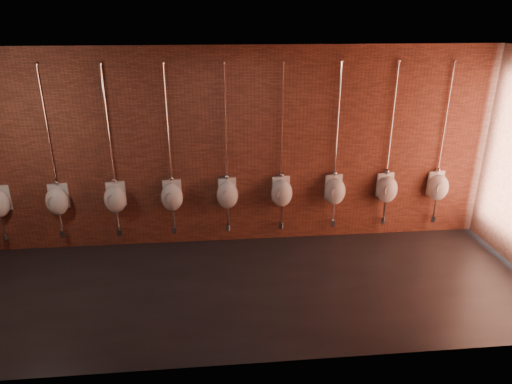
% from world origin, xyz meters
% --- Properties ---
extents(ground, '(8.50, 8.50, 0.00)m').
position_xyz_m(ground, '(0.00, 0.00, 0.00)').
color(ground, black).
rests_on(ground, ground).
extents(room_shell, '(8.54, 3.04, 3.22)m').
position_xyz_m(room_shell, '(0.00, 0.00, 2.01)').
color(room_shell, black).
rests_on(room_shell, ground).
extents(urinal_1, '(0.40, 0.37, 2.71)m').
position_xyz_m(urinal_1, '(-2.78, 1.38, 0.90)').
color(urinal_1, white).
rests_on(urinal_1, ground).
extents(urinal_2, '(0.40, 0.37, 2.71)m').
position_xyz_m(urinal_2, '(-1.89, 1.38, 0.90)').
color(urinal_2, white).
rests_on(urinal_2, ground).
extents(urinal_3, '(0.40, 0.37, 2.71)m').
position_xyz_m(urinal_3, '(-1.00, 1.38, 0.90)').
color(urinal_3, white).
rests_on(urinal_3, ground).
extents(urinal_4, '(0.40, 0.37, 2.71)m').
position_xyz_m(urinal_4, '(-0.11, 1.38, 0.90)').
color(urinal_4, white).
rests_on(urinal_4, ground).
extents(urinal_5, '(0.40, 0.37, 2.71)m').
position_xyz_m(urinal_5, '(0.78, 1.38, 0.90)').
color(urinal_5, white).
rests_on(urinal_5, ground).
extents(urinal_6, '(0.40, 0.37, 2.71)m').
position_xyz_m(urinal_6, '(1.68, 1.38, 0.90)').
color(urinal_6, white).
rests_on(urinal_6, ground).
extents(urinal_7, '(0.40, 0.37, 2.71)m').
position_xyz_m(urinal_7, '(2.57, 1.38, 0.90)').
color(urinal_7, white).
rests_on(urinal_7, ground).
extents(urinal_8, '(0.40, 0.37, 2.71)m').
position_xyz_m(urinal_8, '(3.46, 1.38, 0.90)').
color(urinal_8, white).
rests_on(urinal_8, ground).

